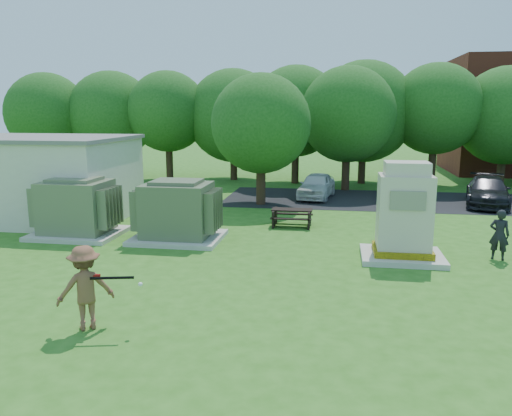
% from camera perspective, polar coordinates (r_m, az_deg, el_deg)
% --- Properties ---
extents(ground, '(120.00, 120.00, 0.00)m').
position_cam_1_polar(ground, '(12.57, -3.00, -9.33)').
color(ground, '#2D6619').
rests_on(ground, ground).
extents(service_building, '(10.00, 5.00, 3.20)m').
position_cam_1_polar(service_building, '(23.09, -26.72, 3.00)').
color(service_building, beige).
rests_on(service_building, ground).
extents(service_building_roof, '(10.20, 5.20, 0.15)m').
position_cam_1_polar(service_building_roof, '(22.95, -27.08, 7.14)').
color(service_building_roof, slate).
rests_on(service_building_roof, service_building).
extents(parking_strip, '(20.00, 6.00, 0.01)m').
position_cam_1_polar(parking_strip, '(25.77, 19.14, 0.71)').
color(parking_strip, '#232326').
rests_on(parking_strip, ground).
extents(transformer_left, '(3.00, 2.40, 2.07)m').
position_cam_1_polar(transformer_left, '(18.69, -19.81, -0.08)').
color(transformer_left, beige).
rests_on(transformer_left, ground).
extents(transformer_right, '(3.00, 2.40, 2.07)m').
position_cam_1_polar(transformer_right, '(17.21, -8.97, -0.47)').
color(transformer_right, beige).
rests_on(transformer_right, ground).
extents(generator_cabinet, '(2.40, 1.96, 2.92)m').
position_cam_1_polar(generator_cabinet, '(15.37, 16.55, -1.02)').
color(generator_cabinet, beige).
rests_on(generator_cabinet, ground).
extents(picnic_table, '(1.55, 1.16, 0.66)m').
position_cam_1_polar(picnic_table, '(19.19, 4.13, -0.86)').
color(picnic_table, black).
rests_on(picnic_table, ground).
extents(batter, '(1.30, 1.17, 1.75)m').
position_cam_1_polar(batter, '(10.74, -18.93, -8.61)').
color(batter, brown).
rests_on(batter, ground).
extents(person_by_generator, '(0.65, 0.53, 1.52)m').
position_cam_1_polar(person_by_generator, '(16.46, 26.05, -2.75)').
color(person_by_generator, black).
rests_on(person_by_generator, ground).
extents(car_white, '(2.03, 3.92, 1.27)m').
position_cam_1_polar(car_white, '(25.47, 6.94, 2.58)').
color(car_white, white).
rests_on(car_white, ground).
extents(car_silver_a, '(1.89, 4.47, 1.44)m').
position_cam_1_polar(car_silver_a, '(25.16, 16.88, 2.26)').
color(car_silver_a, '#BABABF').
rests_on(car_silver_a, ground).
extents(car_dark, '(2.82, 4.82, 1.31)m').
position_cam_1_polar(car_dark, '(25.77, 24.95, 1.76)').
color(car_dark, black).
rests_on(car_dark, ground).
extents(batting_equipment, '(1.07, 0.36, 0.25)m').
position_cam_1_polar(batting_equipment, '(10.35, -16.00, -7.76)').
color(batting_equipment, black).
rests_on(batting_equipment, ground).
extents(tree_row, '(41.30, 13.30, 7.30)m').
position_cam_1_polar(tree_row, '(30.01, 7.94, 10.58)').
color(tree_row, '#47301E').
rests_on(tree_row, ground).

